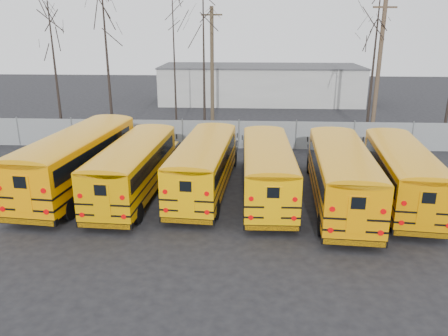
# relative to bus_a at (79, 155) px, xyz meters

# --- Properties ---
(ground) EXTENTS (120.00, 120.00, 0.00)m
(ground) POSITION_rel_bus_a_xyz_m (8.15, -3.34, -1.89)
(ground) COLOR black
(ground) RESTS_ON ground
(fence) EXTENTS (40.00, 0.04, 2.00)m
(fence) POSITION_rel_bus_a_xyz_m (8.15, 8.66, -0.89)
(fence) COLOR gray
(fence) RESTS_ON ground
(distant_building) EXTENTS (22.00, 8.00, 4.00)m
(distant_building) POSITION_rel_bus_a_xyz_m (10.15, 28.66, 0.11)
(distant_building) COLOR #B6B6B0
(distant_building) RESTS_ON ground
(bus_a) EXTENTS (3.80, 11.74, 3.23)m
(bus_a) POSITION_rel_bus_a_xyz_m (0.00, 0.00, 0.00)
(bus_a) COLOR black
(bus_a) RESTS_ON ground
(bus_b) EXTENTS (2.92, 10.47, 2.90)m
(bus_b) POSITION_rel_bus_a_xyz_m (3.08, -0.64, -0.19)
(bus_b) COLOR black
(bus_b) RESTS_ON ground
(bus_c) EXTENTS (3.13, 10.45, 2.89)m
(bus_c) POSITION_rel_bus_a_xyz_m (6.55, -0.02, -0.20)
(bus_c) COLOR black
(bus_c) RESTS_ON ground
(bus_d) EXTENTS (2.46, 10.24, 2.86)m
(bus_d) POSITION_rel_bus_a_xyz_m (9.75, -0.52, -0.22)
(bus_d) COLOR black
(bus_d) RESTS_ON ground
(bus_e) EXTENTS (3.21, 10.90, 3.01)m
(bus_e) POSITION_rel_bus_a_xyz_m (13.20, -1.45, -0.13)
(bus_e) COLOR black
(bus_e) RESTS_ON ground
(bus_f) EXTENTS (3.42, 10.46, 2.88)m
(bus_f) POSITION_rel_bus_a_xyz_m (16.25, -0.79, -0.21)
(bus_f) COLOR black
(bus_f) RESTS_ON ground
(utility_pole_left) EXTENTS (1.73, 0.49, 9.81)m
(utility_pole_left) POSITION_rel_bus_a_xyz_m (5.76, 15.26, 3.15)
(utility_pole_left) COLOR #453827
(utility_pole_left) RESTS_ON ground
(utility_pole_right) EXTENTS (1.82, 0.50, 10.28)m
(utility_pole_right) POSITION_rel_bus_a_xyz_m (18.47, 12.48, 3.39)
(utility_pole_right) COLOR #4E3C2C
(utility_pole_right) RESTS_ON ground
(tree_0) EXTENTS (0.26, 0.26, 10.03)m
(tree_0) POSITION_rel_bus_a_xyz_m (-5.45, 10.63, 3.12)
(tree_0) COLOR black
(tree_0) RESTS_ON ground
(tree_1) EXTENTS (0.26, 0.26, 11.98)m
(tree_1) POSITION_rel_bus_a_xyz_m (-1.68, 11.19, 4.10)
(tree_1) COLOR black
(tree_1) RESTS_ON ground
(tree_2) EXTENTS (0.26, 0.26, 11.97)m
(tree_2) POSITION_rel_bus_a_xyz_m (2.86, 13.91, 4.09)
(tree_2) COLOR black
(tree_2) RESTS_ON ground
(tree_3) EXTENTS (0.26, 0.26, 12.06)m
(tree_3) POSITION_rel_bus_a_xyz_m (5.28, 13.25, 4.14)
(tree_3) COLOR black
(tree_3) RESTS_ON ground
(tree_4) EXTENTS (0.26, 0.26, 10.74)m
(tree_4) POSITION_rel_bus_a_xyz_m (18.08, 12.59, 3.48)
(tree_4) COLOR black
(tree_4) RESTS_ON ground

